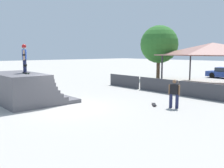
{
  "coord_description": "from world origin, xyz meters",
  "views": [
    {
      "loc": [
        11.96,
        -6.84,
        3.06
      ],
      "look_at": [
        -0.31,
        3.66,
        0.99
      ],
      "focal_mm": 40.0,
      "sensor_mm": 36.0,
      "label": 1
    }
  ],
  "objects_px": {
    "tree_beside_pavilion": "(158,41)",
    "skateboard_on_deck": "(26,73)",
    "bystander_walking": "(174,92)",
    "skateboard_on_ground": "(154,104)",
    "skater_on_deck": "(24,57)",
    "tree_far_back": "(159,44)"
  },
  "relations": [
    {
      "from": "bystander_walking",
      "to": "skateboard_on_deck",
      "type": "bearing_deg",
      "value": 20.73
    },
    {
      "from": "tree_beside_pavilion",
      "to": "skater_on_deck",
      "type": "bearing_deg",
      "value": -77.83
    },
    {
      "from": "bystander_walking",
      "to": "skateboard_on_ground",
      "type": "distance_m",
      "value": 1.43
    },
    {
      "from": "bystander_walking",
      "to": "skateboard_on_ground",
      "type": "xyz_separation_m",
      "value": [
        -1.14,
        -0.3,
        -0.82
      ]
    },
    {
      "from": "skater_on_deck",
      "to": "bystander_walking",
      "type": "xyz_separation_m",
      "value": [
        6.78,
        5.57,
        -1.92
      ]
    },
    {
      "from": "skateboard_on_deck",
      "to": "skateboard_on_ground",
      "type": "distance_m",
      "value": 7.69
    },
    {
      "from": "skateboard_on_ground",
      "to": "tree_beside_pavilion",
      "type": "distance_m",
      "value": 15.54
    },
    {
      "from": "skater_on_deck",
      "to": "tree_far_back",
      "type": "distance_m",
      "value": 16.97
    },
    {
      "from": "skater_on_deck",
      "to": "tree_beside_pavilion",
      "type": "relative_size",
      "value": 0.3
    },
    {
      "from": "bystander_walking",
      "to": "tree_beside_pavilion",
      "type": "height_order",
      "value": "tree_beside_pavilion"
    },
    {
      "from": "tree_beside_pavilion",
      "to": "skateboard_on_deck",
      "type": "bearing_deg",
      "value": -76.43
    },
    {
      "from": "bystander_walking",
      "to": "tree_far_back",
      "type": "bearing_deg",
      "value": -69.11
    },
    {
      "from": "skateboard_on_deck",
      "to": "bystander_walking",
      "type": "height_order",
      "value": "skateboard_on_deck"
    },
    {
      "from": "bystander_walking",
      "to": "tree_far_back",
      "type": "relative_size",
      "value": 0.26
    },
    {
      "from": "tree_beside_pavilion",
      "to": "tree_far_back",
      "type": "height_order",
      "value": "tree_far_back"
    },
    {
      "from": "tree_far_back",
      "to": "skater_on_deck",
      "type": "bearing_deg",
      "value": -79.0
    },
    {
      "from": "skater_on_deck",
      "to": "tree_far_back",
      "type": "relative_size",
      "value": 0.29
    },
    {
      "from": "skateboard_on_ground",
      "to": "tree_beside_pavilion",
      "type": "relative_size",
      "value": 0.13
    },
    {
      "from": "tree_far_back",
      "to": "bystander_walking",
      "type": "bearing_deg",
      "value": -47.82
    },
    {
      "from": "skateboard_on_deck",
      "to": "tree_far_back",
      "type": "height_order",
      "value": "tree_far_back"
    },
    {
      "from": "bystander_walking",
      "to": "tree_beside_pavilion",
      "type": "distance_m",
      "value": 15.83
    },
    {
      "from": "bystander_walking",
      "to": "tree_far_back",
      "type": "height_order",
      "value": "tree_far_back"
    }
  ]
}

